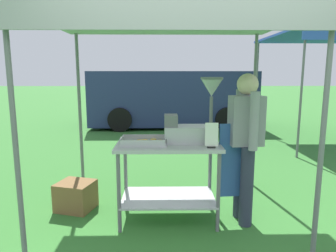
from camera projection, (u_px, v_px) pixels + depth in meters
name	position (u px, v px, depth m)	size (l,w,h in m)	color
ground_plane	(173.00, 133.00, 8.36)	(70.00, 70.00, 0.00)	#33702D
stall_canopy	(168.00, 25.00, 3.16)	(2.67, 2.11, 2.20)	slate
donut_cart	(168.00, 164.00, 3.31)	(1.11, 0.67, 0.87)	#B7B7BC
donut_tray	(144.00, 142.00, 3.22)	(0.48, 0.31, 0.07)	#B7B7BC
donut_fryer	(194.00, 121.00, 3.27)	(0.62, 0.28, 0.70)	#B7B7BC
menu_sign	(211.00, 137.00, 3.03)	(0.13, 0.05, 0.25)	black
vendor	(245.00, 141.00, 3.23)	(0.46, 0.54, 1.61)	#2D3347
supply_crate	(76.00, 196.00, 3.63)	(0.49, 0.46, 0.33)	brown
van_navy	(172.00, 98.00, 9.47)	(4.93, 2.14, 1.69)	navy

